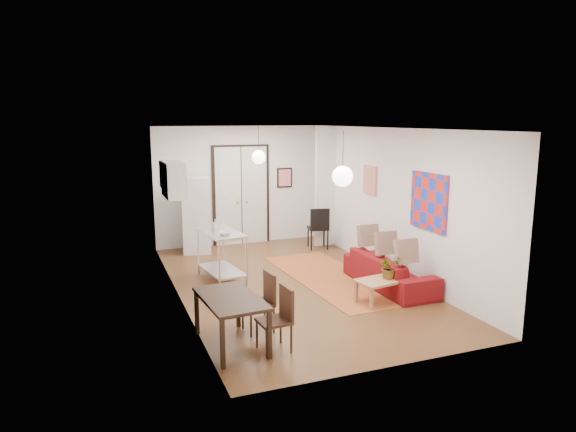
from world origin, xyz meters
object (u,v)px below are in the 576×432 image
object	(u,v)px
coffee_table	(383,282)
dining_chair_far	(272,313)
black_side_chair	(316,223)
kitchen_counter	(221,248)
fridge	(196,215)
sofa	(390,271)
dining_table	(231,303)
dining_chair_near	(256,296)

from	to	relation	value
coffee_table	dining_chair_far	distance (m)	2.55
black_side_chair	kitchen_counter	bearing A→B (deg)	43.18
kitchen_counter	fridge	distance (m)	2.26
sofa	dining_table	size ratio (longest dim) A/B	1.58
sofa	black_side_chair	world-z (taller)	black_side_chair
coffee_table	dining_table	size ratio (longest dim) A/B	0.75
sofa	dining_table	world-z (taller)	dining_table
kitchen_counter	sofa	bearing A→B (deg)	-37.00
dining_chair_near	black_side_chair	distance (m)	5.04
coffee_table	sofa	bearing A→B (deg)	50.70
dining_chair_far	dining_table	bearing A→B (deg)	-122.66
fridge	kitchen_counter	bearing A→B (deg)	-80.50
kitchen_counter	fridge	size ratio (longest dim) A/B	0.75
coffee_table	fridge	size ratio (longest dim) A/B	0.56
sofa	black_side_chair	size ratio (longest dim) A/B	2.09
kitchen_counter	dining_chair_far	xyz separation A→B (m)	(-0.09, -3.21, -0.12)
coffee_table	dining_chair_far	size ratio (longest dim) A/B	1.14
sofa	fridge	size ratio (longest dim) A/B	1.19
coffee_table	kitchen_counter	xyz separation A→B (m)	(-2.26, 2.21, 0.26)
dining_chair_far	black_side_chair	xyz separation A→B (m)	(2.82, 4.88, 0.09)
sofa	dining_chair_far	world-z (taller)	dining_chair_far
coffee_table	black_side_chair	size ratio (longest dim) A/B	0.99
fridge	black_side_chair	size ratio (longest dim) A/B	1.76
dining_chair_near	dining_chair_far	distance (m)	0.70
sofa	black_side_chair	xyz separation A→B (m)	(-0.06, 3.21, 0.28)
sofa	coffee_table	xyz separation A→B (m)	(-0.54, -0.66, 0.05)
coffee_table	dining_chair_near	world-z (taller)	dining_chair_near
fridge	black_side_chair	distance (m)	2.87
dining_table	dining_chair_near	bearing A→B (deg)	41.19
fridge	dining_chair_near	distance (m)	4.77
black_side_chair	fridge	bearing A→B (deg)	0.22
coffee_table	fridge	bearing A→B (deg)	117.48
coffee_table	black_side_chair	xyz separation A→B (m)	(0.48, 3.87, 0.23)
dining_chair_far	black_side_chair	world-z (taller)	black_side_chair
dining_chair_near	dining_table	bearing A→B (deg)	-53.42
dining_chair_near	black_side_chair	bearing A→B (deg)	141.31
black_side_chair	sofa	bearing A→B (deg)	102.94
coffee_table	black_side_chair	distance (m)	3.91
fridge	dining_chair_far	distance (m)	5.47
sofa	kitchen_counter	distance (m)	3.21
fridge	dining_chair_far	bearing A→B (deg)	-82.29
kitchen_counter	black_side_chair	distance (m)	3.20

